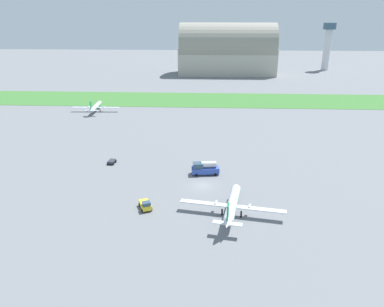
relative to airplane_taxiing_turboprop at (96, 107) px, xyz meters
The scene contains 9 objects.
ground_plane 75.71m from the airplane_taxiing_turboprop, 55.52° to the right, with size 600.00×600.00×0.00m, color slate.
grass_taxiway_strip 48.30m from the airplane_taxiing_turboprop, 27.41° to the left, with size 360.00×28.00×0.08m, color #3D7533.
airplane_taxiing_turboprop is the anchor object (origin of this frame).
airplane_foreground_turboprop 89.32m from the airplane_taxiing_turboprop, 56.88° to the right, with size 20.24×17.40×6.09m.
pushback_tug_near_gate 79.99m from the airplane_taxiing_turboprop, 66.58° to the right, with size 3.17×4.02×1.95m.
fuel_truck_midfield 70.96m from the airplane_taxiing_turboprop, 52.40° to the right, with size 6.75×3.28×3.29m.
baggage_cart_by_runway 54.41m from the airplane_taxiing_turboprop, 69.32° to the right, with size 2.04×2.58×0.90m.
hangar_distant 108.21m from the airplane_taxiing_turboprop, 59.80° to the left, with size 58.17×24.73×30.10m.
control_tower 164.57m from the airplane_taxiing_turboprop, 43.28° to the left, with size 8.00×8.00×29.55m.
Camera 1 is at (1.33, -74.19, 36.84)m, focal length 34.24 mm.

